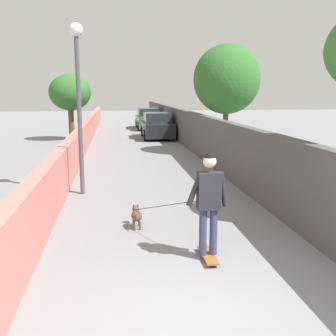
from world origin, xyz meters
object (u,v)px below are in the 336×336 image
object	(u,v)px
tree_left_near	(70,93)
lamp_post	(78,80)
tree_right_far	(227,80)
skateboard	(208,255)
person_skateboarder	(209,197)
dog	(137,215)
car_near	(157,126)
car_far	(148,119)

from	to	relation	value
tree_left_near	lamp_post	world-z (taller)	lamp_post
tree_right_far	skateboard	distance (m)	12.01
lamp_post	person_skateboarder	world-z (taller)	lamp_post
dog	tree_left_near	bearing A→B (deg)	10.52
skateboard	dog	xyz separation A→B (m)	(1.73, 1.10, 0.21)
person_skateboarder	car_near	bearing A→B (deg)	-3.45
tree_left_near	tree_right_far	distance (m)	9.52
tree_right_far	lamp_post	world-z (taller)	tree_right_far
person_skateboarder	car_near	world-z (taller)	person_skateboarder
dog	car_near	size ratio (longest dim) A/B	0.52
lamp_post	skateboard	world-z (taller)	lamp_post
tree_right_far	car_far	distance (m)	13.11
skateboard	car_far	size ratio (longest dim) A/B	0.19
lamp_post	car_far	xyz separation A→B (m)	(18.96, -3.48, -2.36)
skateboard	lamp_post	bearing A→B (deg)	27.22
tree_right_far	dog	xyz separation A→B (m)	(-9.32, 4.52, -3.02)
tree_right_far	car_near	world-z (taller)	tree_right_far
lamp_post	tree_right_far	bearing A→B (deg)	-42.78
tree_left_near	lamp_post	xyz separation A→B (m)	(-12.33, -1.51, 0.37)
lamp_post	tree_left_near	bearing A→B (deg)	7.00
lamp_post	skateboard	xyz separation A→B (m)	(-4.72, -2.43, -3.01)
tree_right_far	car_near	distance (m)	7.38
car_far	lamp_post	bearing A→B (deg)	169.59
person_skateboarder	car_far	world-z (taller)	person_skateboarder
tree_left_near	lamp_post	size ratio (longest dim) A/B	0.83
tree_left_near	tree_right_far	bearing A→B (deg)	-129.16
dog	lamp_post	bearing A→B (deg)	23.98
tree_left_near	person_skateboarder	distance (m)	17.57
person_skateboarder	dog	distance (m)	2.20
person_skateboarder	car_far	distance (m)	23.70
tree_right_far	person_skateboarder	world-z (taller)	tree_right_far
tree_left_near	dog	world-z (taller)	tree_left_near
tree_right_far	tree_left_near	bearing A→B (deg)	50.84
skateboard	tree_left_near	bearing A→B (deg)	13.02
lamp_post	car_near	size ratio (longest dim) A/B	1.17
tree_left_near	lamp_post	distance (m)	12.43
car_near	tree_left_near	bearing A→B (deg)	95.63
skateboard	car_near	size ratio (longest dim) A/B	0.21
person_skateboarder	lamp_post	bearing A→B (deg)	27.22
tree_right_far	car_near	bearing A→B (deg)	20.06
skateboard	car_far	world-z (taller)	car_far
tree_left_near	car_far	bearing A→B (deg)	-37.00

